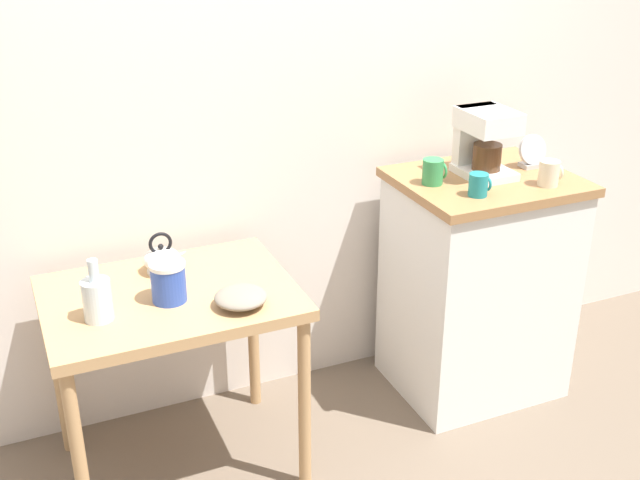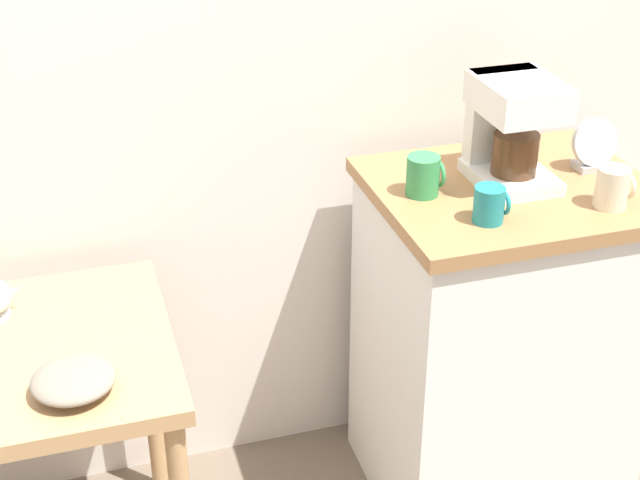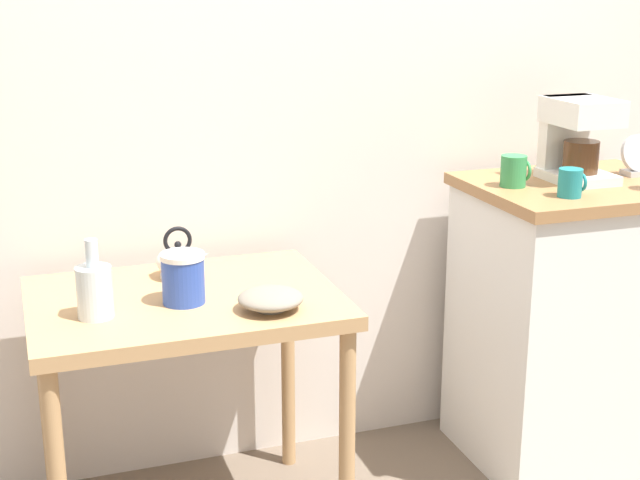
# 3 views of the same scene
# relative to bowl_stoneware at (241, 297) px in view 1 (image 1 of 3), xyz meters

# --- Properties ---
(ground_plane) EXTENTS (8.00, 8.00, 0.00)m
(ground_plane) POSITION_rel_bowl_stoneware_xyz_m (0.37, 0.15, -0.76)
(ground_plane) COLOR #6B5B4C
(back_wall) EXTENTS (4.40, 0.10, 2.80)m
(back_wall) POSITION_rel_bowl_stoneware_xyz_m (0.47, 0.61, 0.64)
(back_wall) COLOR silver
(back_wall) RESTS_ON ground_plane
(wooden_table) EXTENTS (0.83, 0.62, 0.72)m
(wooden_table) POSITION_rel_bowl_stoneware_xyz_m (-0.19, 0.18, -0.12)
(wooden_table) COLOR tan
(wooden_table) RESTS_ON ground_plane
(kitchen_counter) EXTENTS (0.67, 0.56, 0.94)m
(kitchen_counter) POSITION_rel_bowl_stoneware_xyz_m (1.08, 0.23, -0.29)
(kitchen_counter) COLOR white
(kitchen_counter) RESTS_ON ground_plane
(bowl_stoneware) EXTENTS (0.17, 0.17, 0.06)m
(bowl_stoneware) POSITION_rel_bowl_stoneware_xyz_m (0.00, 0.00, 0.00)
(bowl_stoneware) COLOR gray
(bowl_stoneware) RESTS_ON wooden_table
(teakettle) EXTENTS (0.16, 0.13, 0.15)m
(teakettle) POSITION_rel_bowl_stoneware_xyz_m (-0.17, 0.34, 0.02)
(teakettle) COLOR white
(teakettle) RESTS_ON wooden_table
(glass_carafe_vase) EXTENTS (0.09, 0.09, 0.21)m
(glass_carafe_vase) POSITION_rel_bowl_stoneware_xyz_m (-0.43, 0.09, 0.04)
(glass_carafe_vase) COLOR silver
(glass_carafe_vase) RESTS_ON wooden_table
(canister_enamel) EXTENTS (0.12, 0.12, 0.14)m
(canister_enamel) POSITION_rel_bowl_stoneware_xyz_m (-0.20, 0.13, 0.04)
(canister_enamel) COLOR #2D4CAD
(canister_enamel) RESTS_ON wooden_table
(coffee_maker) EXTENTS (0.18, 0.22, 0.26)m
(coffee_maker) POSITION_rel_bowl_stoneware_xyz_m (1.08, 0.27, 0.32)
(coffee_maker) COLOR white
(coffee_maker) RESTS_ON kitchen_counter
(mug_tall_green) EXTENTS (0.09, 0.08, 0.10)m
(mug_tall_green) POSITION_rel_bowl_stoneware_xyz_m (0.85, 0.25, 0.23)
(mug_tall_green) COLOR #338C4C
(mug_tall_green) RESTS_ON kitchen_counter
(mug_small_cream) EXTENTS (0.08, 0.08, 0.10)m
(mug_small_cream) POSITION_rel_bowl_stoneware_xyz_m (1.24, 0.06, 0.23)
(mug_small_cream) COLOR beige
(mug_small_cream) RESTS_ON kitchen_counter
(mug_dark_teal) EXTENTS (0.08, 0.07, 0.08)m
(mug_dark_teal) POSITION_rel_bowl_stoneware_xyz_m (0.94, 0.07, 0.22)
(mug_dark_teal) COLOR teal
(mug_dark_teal) RESTS_ON kitchen_counter
(table_clock) EXTENTS (0.12, 0.06, 0.13)m
(table_clock) POSITION_rel_bowl_stoneware_xyz_m (1.31, 0.26, 0.24)
(table_clock) COLOR #B2B5BA
(table_clock) RESTS_ON kitchen_counter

